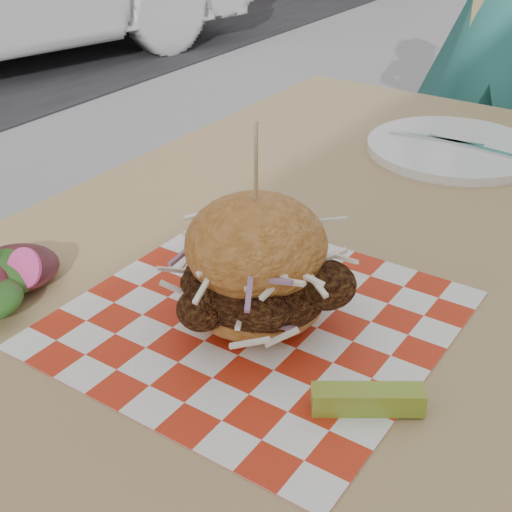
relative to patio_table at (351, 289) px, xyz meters
The scene contains 6 objects.
patio_table is the anchor object (origin of this frame).
paper_liner 0.23m from the patio_table, 90.08° to the right, with size 0.36×0.36×0.00m, color red.
sandwich 0.26m from the patio_table, 90.08° to the right, with size 0.18×0.18×0.21m.
pickle_spear 0.33m from the patio_table, 61.20° to the right, with size 0.10×0.02×0.02m, color #9EAE32.
side_salad 0.43m from the patio_table, 125.39° to the right, with size 0.13×0.14×0.05m.
place_setting 0.35m from the patio_table, 89.99° to the left, with size 0.27×0.27×0.02m.
Camera 1 is at (0.30, -0.62, 1.17)m, focal length 50.00 mm.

